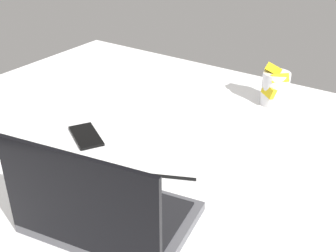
{
  "coord_description": "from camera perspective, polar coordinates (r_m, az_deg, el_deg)",
  "views": [
    {
      "loc": [
        -51.0,
        76.76,
        79.0
      ],
      "look_at": [
        6.02,
        -7.61,
        24.0
      ],
      "focal_mm": 45.51,
      "sensor_mm": 36.0,
      "label": 1
    }
  ],
  "objects": [
    {
      "name": "cell_phone",
      "position": [
        1.25,
        -10.93,
        -1.3
      ],
      "size": [
        15.5,
        13.03,
        0.8
      ],
      "primitive_type": "cube",
      "rotation": [
        0.0,
        0.0,
        1.03
      ],
      "color": "black",
      "rests_on": "bed_mattress"
    },
    {
      "name": "charger_cable",
      "position": [
        1.06,
        -0.82,
        -6.74
      ],
      "size": [
        15.75,
        7.52,
        0.6
      ],
      "primitive_type": "cube",
      "rotation": [
        0.0,
        0.0,
        0.42
      ],
      "color": "black",
      "rests_on": "bed_mattress"
    },
    {
      "name": "bed_mattress",
      "position": [
        1.16,
        0.36,
        -8.85
      ],
      "size": [
        180.0,
        140.0,
        18.0
      ],
      "primitive_type": "cube",
      "color": "white",
      "rests_on": "ground"
    },
    {
      "name": "snack_cup",
      "position": [
        1.44,
        14.18,
        5.11
      ],
      "size": [
        10.25,
        10.23,
        14.63
      ],
      "color": "silver",
      "rests_on": "bed_mattress"
    },
    {
      "name": "laptop",
      "position": [
        0.89,
        -8.48,
        -11.4
      ],
      "size": [
        36.34,
        28.12,
        23.0
      ],
      "rotation": [
        0.0,
        0.0,
        0.17
      ],
      "color": "#4C4C51",
      "rests_on": "bed_mattress"
    }
  ]
}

